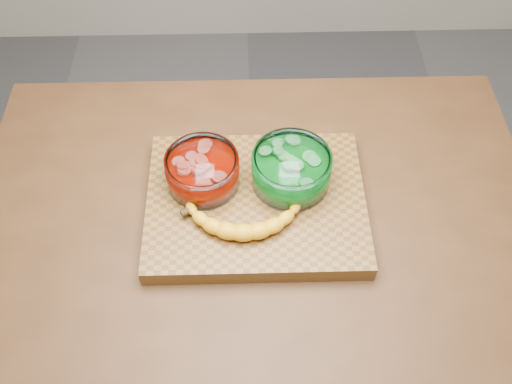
{
  "coord_description": "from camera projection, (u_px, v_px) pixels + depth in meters",
  "views": [
    {
      "loc": [
        -0.02,
        -0.69,
        1.89
      ],
      "look_at": [
        0.0,
        0.0,
        0.96
      ],
      "focal_mm": 40.0,
      "sensor_mm": 36.0,
      "label": 1
    }
  ],
  "objects": [
    {
      "name": "bowl_green",
      "position": [
        291.0,
        170.0,
        1.17
      ],
      "size": [
        0.16,
        0.16,
        0.08
      ],
      "color": "white",
      "rests_on": "cutting_board"
    },
    {
      "name": "ground",
      "position": [
        256.0,
        361.0,
        1.93
      ],
      "size": [
        3.5,
        3.5,
        0.0
      ],
      "primitive_type": "plane",
      "color": "#59595E",
      "rests_on": "ground"
    },
    {
      "name": "banana",
      "position": [
        243.0,
        220.0,
        1.12
      ],
      "size": [
        0.27,
        0.12,
        0.04
      ],
      "primitive_type": null,
      "color": "#EFA515",
      "rests_on": "cutting_board"
    },
    {
      "name": "counter",
      "position": [
        256.0,
        303.0,
        1.56
      ],
      "size": [
        1.2,
        0.8,
        0.9
      ],
      "primitive_type": "cube",
      "color": "#472A15",
      "rests_on": "ground"
    },
    {
      "name": "cutting_board",
      "position": [
        256.0,
        203.0,
        1.19
      ],
      "size": [
        0.45,
        0.35,
        0.04
      ],
      "primitive_type": "cube",
      "color": "brown",
      "rests_on": "counter"
    },
    {
      "name": "bowl_red",
      "position": [
        203.0,
        171.0,
        1.17
      ],
      "size": [
        0.15,
        0.15,
        0.07
      ],
      "color": "white",
      "rests_on": "cutting_board"
    }
  ]
}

